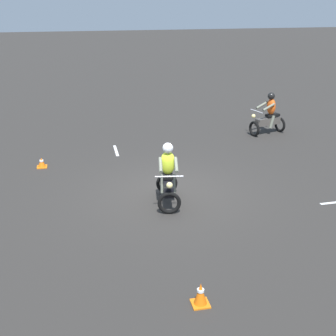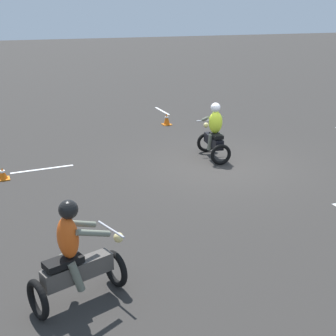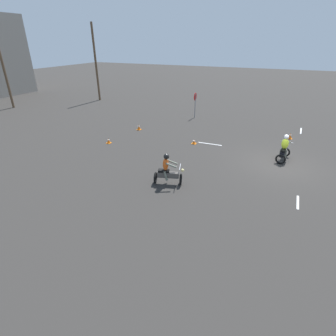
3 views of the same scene
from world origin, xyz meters
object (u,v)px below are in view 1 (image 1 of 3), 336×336
(traffic_cone_mid_left, at_px, (42,163))
(motorcycle_rider_foreground, at_px, (168,177))
(motorcycle_rider_background, at_px, (269,116))
(traffic_cone_far_right, at_px, (201,294))

(traffic_cone_mid_left, bearing_deg, motorcycle_rider_foreground, 44.40)
(motorcycle_rider_background, xyz_separation_m, traffic_cone_mid_left, (2.04, -8.64, -0.57))
(motorcycle_rider_foreground, distance_m, traffic_cone_far_right, 4.45)
(motorcycle_rider_foreground, bearing_deg, traffic_cone_mid_left, -36.52)
(traffic_cone_far_right, bearing_deg, motorcycle_rider_background, 150.70)
(motorcycle_rider_foreground, bearing_deg, motorcycle_rider_background, -124.37)
(motorcycle_rider_background, xyz_separation_m, traffic_cone_far_right, (9.93, -5.57, -0.51))
(motorcycle_rider_background, height_order, traffic_cone_mid_left, motorcycle_rider_background)
(motorcycle_rider_background, relative_size, traffic_cone_mid_left, 5.19)
(motorcycle_rider_foreground, distance_m, motorcycle_rider_background, 7.61)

